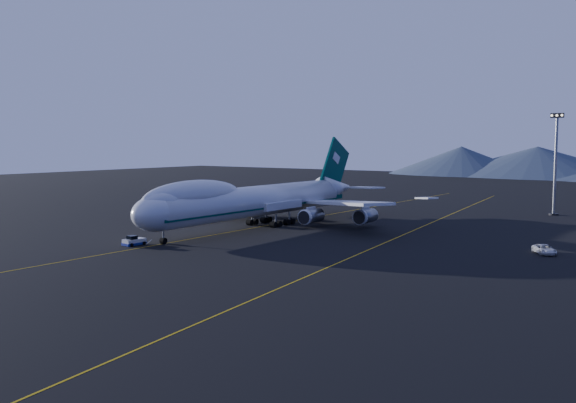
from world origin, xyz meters
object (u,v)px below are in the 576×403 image
Objects in this scene: pushback_tug at (134,242)px; floodlight_mast at (555,164)px; boeing_747 at (255,200)px; service_van at (544,249)px.

floodlight_mast is at bearing 66.87° from pushback_tug.
floodlight_mast is (49.00, 91.65, 12.18)m from pushback_tug.
pushback_tug is at bearing -118.13° from floodlight_mast.
floodlight_mast is (46.00, 61.05, 6.92)m from boeing_747.
floodlight_mast is at bearing 67.57° from service_van.
boeing_747 reaches higher than service_van.
pushback_tug is (-3.00, -30.60, -5.26)m from boeing_747.
service_van is 61.45m from floodlight_mast.
boeing_747 is at bearing 147.94° from service_van.
boeing_747 is 13.26× the size of service_van.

